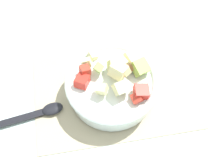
% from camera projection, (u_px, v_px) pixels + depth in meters
% --- Properties ---
extents(ground_plane, '(2.40, 2.40, 0.00)m').
position_uv_depth(ground_plane, '(115.00, 91.00, 0.85)').
color(ground_plane, silver).
extents(placemat, '(0.45, 0.31, 0.01)m').
position_uv_depth(placemat, '(115.00, 91.00, 0.84)').
color(placemat, tan).
rests_on(placemat, ground_plane).
extents(salad_bowl, '(0.25, 0.25, 0.12)m').
position_uv_depth(salad_bowl, '(112.00, 85.00, 0.80)').
color(salad_bowl, white).
rests_on(salad_bowl, placemat).
extents(serving_spoon, '(0.21, 0.06, 0.01)m').
position_uv_depth(serving_spoon, '(38.00, 113.00, 0.80)').
color(serving_spoon, black).
rests_on(serving_spoon, placemat).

